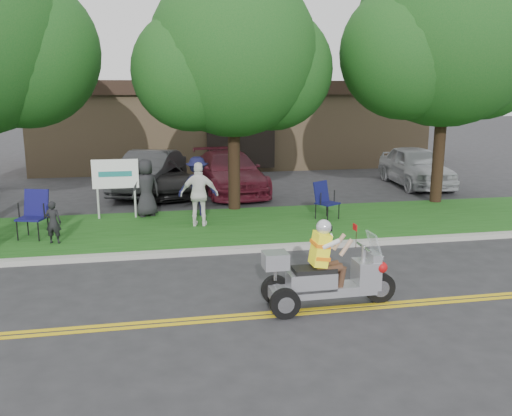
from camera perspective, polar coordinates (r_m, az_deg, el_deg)
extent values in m
plane|color=#28282B|center=(9.53, 1.44, -9.95)|extent=(120.00, 120.00, 0.00)
cube|color=gold|center=(9.01, 2.26, -11.28)|extent=(60.00, 0.10, 0.01)
cube|color=gold|center=(9.15, 2.02, -10.89)|extent=(60.00, 0.10, 0.01)
cube|color=#A8A89E|center=(12.34, -1.62, -4.40)|extent=(60.00, 0.25, 0.12)
cube|color=#194D14|center=(14.39, -3.03, -1.99)|extent=(60.00, 4.00, 0.10)
cube|color=#9E7F5B|center=(27.93, -3.00, 9.03)|extent=(18.00, 8.00, 4.00)
cube|color=black|center=(23.88, -1.64, 12.56)|extent=(18.00, 0.30, 0.60)
sphere|color=#164E19|center=(16.26, -23.30, 14.83)|extent=(4.05, 4.05, 4.05)
cylinder|color=#332114|center=(16.06, -2.35, 6.93)|extent=(0.36, 0.36, 4.20)
sphere|color=#164E19|center=(16.03, -2.43, 16.05)|extent=(4.80, 4.80, 4.80)
sphere|color=#164E19|center=(16.52, 1.67, 14.38)|extent=(3.60, 3.60, 3.60)
sphere|color=#164E19|center=(15.66, -6.78, 14.14)|extent=(3.36, 3.36, 3.36)
cylinder|color=#332114|center=(18.02, 18.84, 7.77)|extent=(0.36, 0.36, 4.76)
sphere|color=#164E19|center=(18.05, 19.50, 16.94)|extent=(5.60, 5.60, 5.60)
sphere|color=#164E19|center=(19.00, 22.69, 14.89)|extent=(4.20, 4.20, 4.20)
sphere|color=#164E19|center=(17.18, 15.52, 15.46)|extent=(3.92, 3.92, 3.92)
cylinder|color=silver|center=(15.58, -16.27, 0.51)|extent=(0.06, 0.06, 1.10)
cylinder|color=silver|center=(15.52, -12.60, 0.66)|extent=(0.06, 0.06, 1.10)
cube|color=white|center=(15.41, -14.60, 3.50)|extent=(1.25, 0.06, 0.80)
cylinder|color=black|center=(9.70, 12.90, -8.18)|extent=(0.53, 0.13, 0.53)
cylinder|color=black|center=(8.85, 3.08, -10.03)|extent=(0.50, 0.14, 0.50)
cylinder|color=black|center=(9.43, 2.08, -8.59)|extent=(0.50, 0.14, 0.50)
cube|color=#ACADB5|center=(9.34, 7.39, -8.55)|extent=(1.69, 0.43, 0.16)
cube|color=#ACADB5|center=(9.19, 5.83, -7.61)|extent=(0.80, 0.42, 0.31)
cube|color=black|center=(9.14, 6.13, -6.49)|extent=(0.72, 0.38, 0.09)
cube|color=#ACADB5|center=(9.51, 11.51, -6.83)|extent=(0.41, 0.43, 0.49)
cube|color=silver|center=(9.40, 12.34, -3.79)|extent=(0.18, 0.41, 0.43)
cube|color=#ACADB5|center=(8.90, 2.05, -5.50)|extent=(0.40, 0.38, 0.27)
sphere|color=#B20C0F|center=(9.43, 13.00, -6.04)|extent=(0.20, 0.20, 0.20)
cube|color=yellow|center=(9.06, 6.77, -4.31)|extent=(0.31, 0.36, 0.58)
sphere|color=silver|center=(8.98, 7.15, -2.01)|extent=(0.26, 0.26, 0.26)
cylinder|color=black|center=(14.02, -23.84, -2.21)|extent=(0.03, 0.03, 0.48)
cylinder|color=black|center=(13.76, -21.93, -2.30)|extent=(0.03, 0.03, 0.48)
cylinder|color=black|center=(14.43, -22.90, -1.74)|extent=(0.03, 0.03, 0.48)
cylinder|color=black|center=(14.18, -21.03, -1.82)|extent=(0.03, 0.03, 0.48)
cube|color=#121150|center=(14.04, -22.51, -1.01)|extent=(0.74, 0.70, 0.04)
cube|color=#121150|center=(14.20, -22.12, 0.53)|extent=(0.63, 0.35, 0.65)
cylinder|color=black|center=(14.79, 7.56, -0.62)|extent=(0.03, 0.03, 0.43)
cylinder|color=black|center=(15.15, 8.71, -0.35)|extent=(0.03, 0.03, 0.43)
cylinder|color=black|center=(15.06, 6.30, -0.35)|extent=(0.03, 0.03, 0.43)
cylinder|color=black|center=(15.41, 7.46, -0.09)|extent=(0.03, 0.03, 0.43)
cube|color=#0E1043|center=(15.05, 7.53, 0.49)|extent=(0.72, 0.70, 0.04)
cube|color=#0E1043|center=(15.15, 6.88, 1.72)|extent=(0.55, 0.42, 0.59)
imported|color=white|center=(14.19, -5.97, 1.44)|extent=(1.04, 0.58, 1.68)
imported|color=#16173F|center=(15.43, -6.18, 2.31)|extent=(1.14, 0.73, 1.68)
imported|color=black|center=(15.54, -11.52, 2.11)|extent=(0.93, 0.77, 1.63)
imported|color=black|center=(13.42, -20.56, -1.41)|extent=(0.41, 0.31, 1.00)
imported|color=#2B2B2D|center=(19.60, -11.18, 3.70)|extent=(2.90, 4.78, 1.49)
imported|color=black|center=(19.21, -10.23, 3.15)|extent=(2.86, 4.69, 1.22)
imported|color=#4F121E|center=(19.38, -2.86, 3.76)|extent=(2.48, 5.15, 1.44)
imported|color=#A7A9AE|center=(21.58, 16.48, 4.24)|extent=(2.21, 4.59, 1.51)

